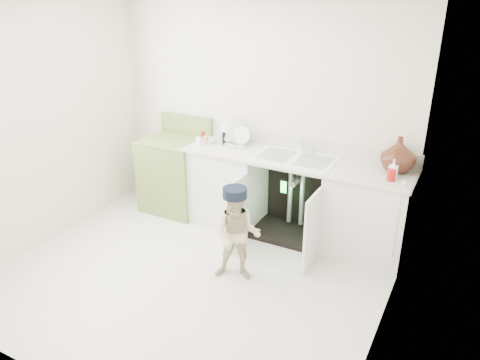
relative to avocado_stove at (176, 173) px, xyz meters
The scene contains 5 objects.
ground 1.59m from the avocado_stove, 50.81° to the right, with size 3.50×3.50×0.00m, color beige.
room_shell 1.72m from the avocado_stove, 50.81° to the right, with size 6.00×5.50×1.26m.
counter_run 1.55m from the avocado_stove, ahead, with size 2.44×1.02×1.24m.
avocado_stove is the anchor object (origin of this frame).
repair_worker 1.68m from the avocado_stove, 35.44° to the right, with size 0.53×0.89×0.92m.
Camera 1 is at (2.17, -3.09, 2.60)m, focal length 35.00 mm.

